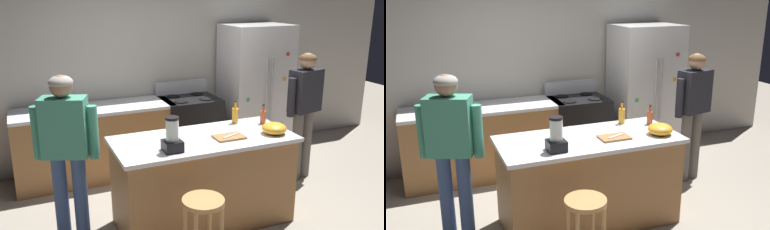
% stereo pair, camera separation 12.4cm
% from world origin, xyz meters
% --- Properties ---
extents(ground_plane, '(14.00, 14.00, 0.00)m').
position_xyz_m(ground_plane, '(0.00, 0.00, 0.00)').
color(ground_plane, '#9E9384').
extents(back_wall, '(8.00, 0.10, 2.70)m').
position_xyz_m(back_wall, '(0.00, 1.95, 1.35)').
color(back_wall, '#BCB7AD').
rests_on(back_wall, ground_plane).
extents(kitchen_island, '(1.82, 0.81, 0.94)m').
position_xyz_m(kitchen_island, '(0.00, 0.00, 0.47)').
color(kitchen_island, '#9E6B3D').
rests_on(kitchen_island, ground_plane).
extents(back_counter_run, '(2.00, 0.64, 0.94)m').
position_xyz_m(back_counter_run, '(-0.80, 1.55, 0.47)').
color(back_counter_run, '#9E6B3D').
rests_on(back_counter_run, ground_plane).
extents(refrigerator, '(0.90, 0.73, 1.89)m').
position_xyz_m(refrigerator, '(1.49, 1.50, 0.94)').
color(refrigerator, silver).
rests_on(refrigerator, ground_plane).
extents(stove_range, '(0.76, 0.65, 1.12)m').
position_xyz_m(stove_range, '(0.48, 1.52, 0.48)').
color(stove_range, black).
rests_on(stove_range, ground_plane).
extents(person_by_island_left, '(0.58, 0.35, 1.64)m').
position_xyz_m(person_by_island_left, '(-1.30, 0.13, 1.00)').
color(person_by_island_left, '#384C7A').
rests_on(person_by_island_left, ground_plane).
extents(person_by_sink_right, '(0.60, 0.30, 1.62)m').
position_xyz_m(person_by_sink_right, '(1.61, 0.51, 0.98)').
color(person_by_sink_right, '#66605B').
rests_on(person_by_sink_right, ground_plane).
extents(bar_stool, '(0.36, 0.36, 0.67)m').
position_xyz_m(bar_stool, '(-0.33, -0.71, 0.52)').
color(bar_stool, '#B7844C').
rests_on(bar_stool, ground_plane).
extents(blender_appliance, '(0.17, 0.17, 0.32)m').
position_xyz_m(blender_appliance, '(-0.41, -0.22, 1.07)').
color(blender_appliance, black).
rests_on(blender_appliance, kitchen_island).
extents(bottle_cooking_sauce, '(0.06, 0.06, 0.22)m').
position_xyz_m(bottle_cooking_sauce, '(0.78, 0.16, 1.01)').
color(bottle_cooking_sauce, '#B24C26').
rests_on(bottle_cooking_sauce, kitchen_island).
extents(bottle_soda, '(0.07, 0.07, 0.26)m').
position_xyz_m(bottle_soda, '(0.51, 0.29, 1.03)').
color(bottle_soda, orange).
rests_on(bottle_soda, kitchen_island).
extents(mixing_bowl, '(0.25, 0.25, 0.11)m').
position_xyz_m(mixing_bowl, '(0.71, -0.17, 0.99)').
color(mixing_bowl, orange).
rests_on(mixing_bowl, kitchen_island).
extents(cutting_board, '(0.30, 0.20, 0.02)m').
position_xyz_m(cutting_board, '(0.22, -0.11, 0.95)').
color(cutting_board, '#9E6B3D').
rests_on(cutting_board, kitchen_island).
extents(chef_knife, '(0.22, 0.11, 0.01)m').
position_xyz_m(chef_knife, '(0.24, -0.11, 0.96)').
color(chef_knife, '#B7BABF').
rests_on(chef_knife, cutting_board).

